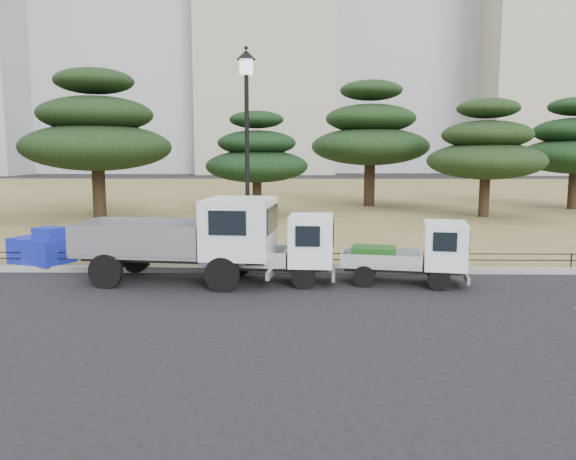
{
  "coord_description": "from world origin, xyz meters",
  "views": [
    {
      "loc": [
        0.28,
        -12.98,
        3.35
      ],
      "look_at": [
        0.0,
        2.0,
        1.3
      ],
      "focal_mm": 35.0,
      "sensor_mm": 36.0,
      "label": 1
    }
  ],
  "objects_px": {
    "truck_kei_rear": "(414,253)",
    "street_lamp": "(247,122)",
    "truck_large": "(189,236)",
    "truck_kei_front": "(279,249)",
    "tarp_pile": "(43,248)"
  },
  "relations": [
    {
      "from": "truck_kei_rear",
      "to": "street_lamp",
      "type": "relative_size",
      "value": 0.55
    },
    {
      "from": "truck_kei_rear",
      "to": "street_lamp",
      "type": "bearing_deg",
      "value": 170.1
    },
    {
      "from": "truck_large",
      "to": "truck_kei_front",
      "type": "height_order",
      "value": "truck_large"
    },
    {
      "from": "truck_large",
      "to": "truck_kei_front",
      "type": "distance_m",
      "value": 2.38
    },
    {
      "from": "truck_large",
      "to": "street_lamp",
      "type": "height_order",
      "value": "street_lamp"
    },
    {
      "from": "truck_large",
      "to": "street_lamp",
      "type": "distance_m",
      "value": 3.63
    },
    {
      "from": "truck_kei_rear",
      "to": "tarp_pile",
      "type": "bearing_deg",
      "value": -179.9
    },
    {
      "from": "truck_kei_front",
      "to": "street_lamp",
      "type": "relative_size",
      "value": 0.57
    },
    {
      "from": "truck_large",
      "to": "street_lamp",
      "type": "xyz_separation_m",
      "value": [
        1.4,
        1.5,
        2.99
      ]
    },
    {
      "from": "street_lamp",
      "to": "tarp_pile",
      "type": "relative_size",
      "value": 3.1
    },
    {
      "from": "truck_kei_front",
      "to": "tarp_pile",
      "type": "relative_size",
      "value": 1.77
    },
    {
      "from": "truck_kei_front",
      "to": "tarp_pile",
      "type": "distance_m",
      "value": 7.29
    },
    {
      "from": "truck_large",
      "to": "tarp_pile",
      "type": "height_order",
      "value": "truck_large"
    },
    {
      "from": "truck_kei_front",
      "to": "street_lamp",
      "type": "distance_m",
      "value": 3.79
    },
    {
      "from": "truck_large",
      "to": "street_lamp",
      "type": "bearing_deg",
      "value": 53.04
    }
  ]
}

